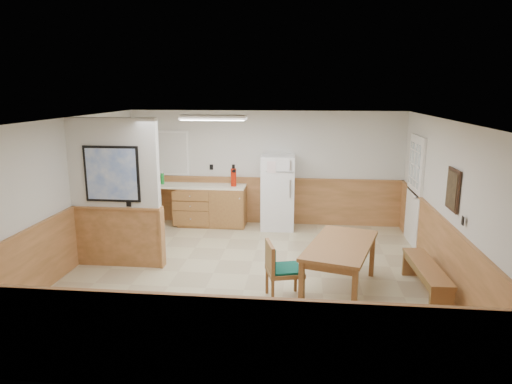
# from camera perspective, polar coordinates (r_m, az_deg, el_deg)

# --- Properties ---
(ground) EXTENTS (6.00, 6.00, 0.00)m
(ground) POSITION_cam_1_polar(r_m,az_deg,el_deg) (7.54, -0.91, -10.27)
(ground) COLOR #C3B68C
(ground) RESTS_ON ground
(ceiling) EXTENTS (6.00, 6.00, 0.02)m
(ceiling) POSITION_cam_1_polar(r_m,az_deg,el_deg) (6.95, -0.98, 9.06)
(ceiling) COLOR silver
(ceiling) RESTS_ON back_wall
(back_wall) EXTENTS (6.00, 0.02, 2.50)m
(back_wall) POSITION_cam_1_polar(r_m,az_deg,el_deg) (10.07, 1.13, 3.02)
(back_wall) COLOR silver
(back_wall) RESTS_ON ground
(right_wall) EXTENTS (0.02, 6.00, 2.50)m
(right_wall) POSITION_cam_1_polar(r_m,az_deg,el_deg) (7.41, 22.76, -1.50)
(right_wall) COLOR silver
(right_wall) RESTS_ON ground
(left_wall) EXTENTS (0.02, 6.00, 2.50)m
(left_wall) POSITION_cam_1_polar(r_m,az_deg,el_deg) (8.07, -22.60, -0.39)
(left_wall) COLOR silver
(left_wall) RESTS_ON ground
(wainscot_back) EXTENTS (6.00, 0.04, 1.00)m
(wainscot_back) POSITION_cam_1_polar(r_m,az_deg,el_deg) (10.20, 1.11, -1.15)
(wainscot_back) COLOR tan
(wainscot_back) RESTS_ON ground
(wainscot_right) EXTENTS (0.04, 6.00, 1.00)m
(wainscot_right) POSITION_cam_1_polar(r_m,az_deg,el_deg) (7.61, 22.13, -6.98)
(wainscot_right) COLOR tan
(wainscot_right) RESTS_ON ground
(wainscot_left) EXTENTS (0.04, 6.00, 1.00)m
(wainscot_left) POSITION_cam_1_polar(r_m,az_deg,el_deg) (8.25, -22.04, -5.48)
(wainscot_left) COLOR tan
(wainscot_left) RESTS_ON ground
(partition_wall) EXTENTS (1.50, 0.20, 2.50)m
(partition_wall) POSITION_cam_1_polar(r_m,az_deg,el_deg) (7.92, -17.15, -0.34)
(partition_wall) COLOR silver
(partition_wall) RESTS_ON ground
(kitchen_counter) EXTENTS (2.20, 0.61, 1.00)m
(kitchen_counter) POSITION_cam_1_polar(r_m,az_deg,el_deg) (10.10, -5.89, -1.59)
(kitchen_counter) COLOR olive
(kitchen_counter) RESTS_ON ground
(exterior_door) EXTENTS (0.07, 1.02, 2.15)m
(exterior_door) POSITION_cam_1_polar(r_m,az_deg,el_deg) (9.23, 19.16, 0.17)
(exterior_door) COLOR white
(exterior_door) RESTS_ON ground
(kitchen_window) EXTENTS (0.80, 0.04, 1.00)m
(kitchen_window) POSITION_cam_1_polar(r_m,az_deg,el_deg) (10.39, -10.53, 4.79)
(kitchen_window) COLOR white
(kitchen_window) RESTS_ON back_wall
(wall_painting) EXTENTS (0.04, 0.50, 0.60)m
(wall_painting) POSITION_cam_1_polar(r_m,az_deg,el_deg) (7.06, 23.38, 0.27)
(wall_painting) COLOR #311E13
(wall_painting) RESTS_ON right_wall
(fluorescent_fixture) EXTENTS (1.20, 0.30, 0.09)m
(fluorescent_fixture) POSITION_cam_1_polar(r_m,az_deg,el_deg) (8.37, -5.39, 9.25)
(fluorescent_fixture) COLOR white
(fluorescent_fixture) RESTS_ON ceiling
(refrigerator) EXTENTS (0.73, 0.73, 1.58)m
(refrigerator) POSITION_cam_1_polar(r_m,az_deg,el_deg) (9.77, 2.71, -0.02)
(refrigerator) COLOR white
(refrigerator) RESTS_ON ground
(dining_table) EXTENTS (1.27, 1.84, 0.75)m
(dining_table) POSITION_cam_1_polar(r_m,az_deg,el_deg) (6.82, 10.53, -7.09)
(dining_table) COLOR #A5623C
(dining_table) RESTS_ON ground
(dining_bench) EXTENTS (0.39, 1.52, 0.45)m
(dining_bench) POSITION_cam_1_polar(r_m,az_deg,el_deg) (7.18, 20.51, -9.39)
(dining_bench) COLOR #A5623C
(dining_bench) RESTS_ON ground
(dining_chair) EXTENTS (0.79, 0.63, 0.85)m
(dining_chair) POSITION_cam_1_polar(r_m,az_deg,el_deg) (6.54, 2.80, -9.31)
(dining_chair) COLOR #A5623C
(dining_chair) RESTS_ON ground
(fire_extinguisher) EXTENTS (0.15, 0.15, 0.47)m
(fire_extinguisher) POSITION_cam_1_polar(r_m,az_deg,el_deg) (9.81, -2.83, 1.92)
(fire_extinguisher) COLOR red
(fire_extinguisher) RESTS_ON kitchen_counter
(soap_bottle) EXTENTS (0.10, 0.10, 0.24)m
(soap_bottle) POSITION_cam_1_polar(r_m,az_deg,el_deg) (10.24, -11.63, 1.64)
(soap_bottle) COLOR green
(soap_bottle) RESTS_ON kitchen_counter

